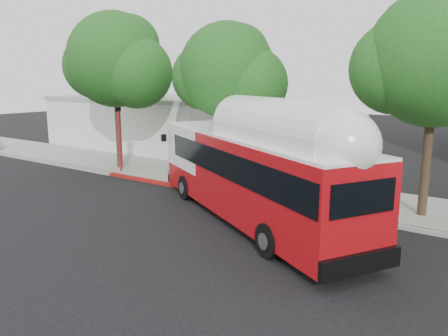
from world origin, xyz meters
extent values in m
plane|color=black|center=(0.00, 0.00, 0.00)|extent=(120.00, 120.00, 0.00)
cube|color=gray|center=(0.00, 6.50, 0.07)|extent=(60.00, 5.00, 0.15)
cube|color=gray|center=(0.00, 3.90, 0.07)|extent=(60.00, 0.30, 0.15)
cube|color=maroon|center=(-3.00, 3.90, 0.08)|extent=(10.00, 0.32, 0.16)
cylinder|color=#2D2116|center=(-9.00, 5.50, 3.04)|extent=(0.36, 0.36, 6.08)
sphere|color=#17511A|center=(-9.00, 5.50, 6.84)|extent=(5.80, 5.80, 5.80)
sphere|color=#17511A|center=(-7.41, 5.70, 6.08)|extent=(4.35, 4.35, 4.35)
cylinder|color=#2D2116|center=(-1.00, 6.00, 2.72)|extent=(0.36, 0.36, 5.44)
sphere|color=#17511A|center=(-1.00, 6.00, 6.12)|extent=(5.00, 5.00, 5.00)
sphere|color=#17511A|center=(0.38, 6.20, 5.44)|extent=(3.75, 3.75, 3.75)
cylinder|color=#2D2116|center=(9.00, 5.80, 2.88)|extent=(0.36, 0.36, 5.76)
sphere|color=#17511A|center=(9.00, 5.80, 6.48)|extent=(5.40, 5.40, 5.40)
cube|color=silver|center=(-14.00, 14.00, 2.00)|extent=(16.00, 10.00, 4.00)
cube|color=gray|center=(-14.00, 14.00, 4.10)|extent=(16.20, 10.20, 0.30)
cube|color=#A40B10|center=(3.33, 1.39, 1.90)|extent=(12.36, 8.71, 3.06)
cube|color=black|center=(3.79, 1.13, 2.54)|extent=(11.29, 8.13, 1.00)
cube|color=white|center=(3.33, 1.39, 3.48)|extent=(12.32, 8.63, 0.11)
cube|color=white|center=(5.17, 0.34, 3.75)|extent=(6.92, 5.20, 0.58)
cube|color=black|center=(-2.66, 4.84, 0.53)|extent=(1.68, 2.07, 0.06)
imported|color=navy|center=(-2.66, 4.84, 1.04)|extent=(1.45, 1.89, 0.95)
cylinder|color=red|center=(-7.86, 4.56, 1.91)|extent=(0.11, 0.11, 3.81)
cube|color=black|center=(-7.86, 4.56, 3.91)|extent=(0.05, 0.38, 0.24)
camera|label=1|loc=(12.26, -13.18, 5.67)|focal=35.00mm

